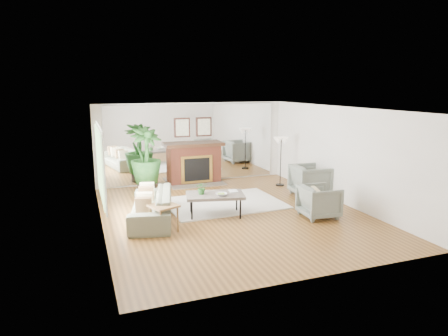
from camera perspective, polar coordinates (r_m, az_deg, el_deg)
name	(u,v)px	position (r m, az deg, el deg)	size (l,w,h in m)	color
ground	(233,214)	(9.64, 1.28, -6.52)	(7.00, 7.00, 0.00)	brown
wall_left	(100,172)	(8.72, -17.32, -0.52)	(0.02, 7.00, 2.50)	white
wall_right	(341,155)	(10.77, 16.32, 1.79)	(0.02, 7.00, 2.50)	white
wall_back	(193,143)	(12.60, -4.48, 3.60)	(6.00, 0.02, 2.50)	white
mirror_panel	(193,143)	(12.58, -4.45, 3.59)	(5.40, 0.04, 2.40)	silver
window_panel	(100,164)	(9.09, -17.30, 0.61)	(0.04, 2.40, 1.50)	#B2E09E
fireplace	(195,163)	(12.48, -4.15, 0.77)	(1.85, 0.83, 2.05)	brown
area_rug	(224,203)	(10.42, 0.02, -5.04)	(2.92, 2.09, 0.03)	silver
coffee_table	(215,196)	(9.34, -1.29, -3.98)	(1.48, 1.06, 0.54)	#685C52
sofa	(151,206)	(9.25, -10.35, -5.36)	(2.27, 0.89, 0.66)	slate
armchair_back	(310,180)	(11.33, 12.22, -1.74)	(0.93, 0.96, 0.87)	gray
armchair_front	(319,201)	(9.56, 13.44, -4.67)	(0.80, 0.82, 0.75)	gray
side_table	(164,209)	(8.42, -8.62, -5.86)	(0.67, 0.67, 0.59)	olive
potted_ficus	(146,158)	(11.59, -11.11, 1.47)	(1.16, 1.16, 1.88)	#29231E
floor_lamp	(281,144)	(12.17, 8.17, 3.38)	(0.49, 0.27, 1.50)	black
tabletop_plant	(202,188)	(9.29, -3.18, -2.85)	(0.27, 0.23, 0.30)	#336B27
fruit_bowl	(221,194)	(9.16, -0.40, -3.79)	(0.26, 0.26, 0.07)	olive
book	(229,191)	(9.51, 0.74, -3.36)	(0.20, 0.28, 0.02)	olive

